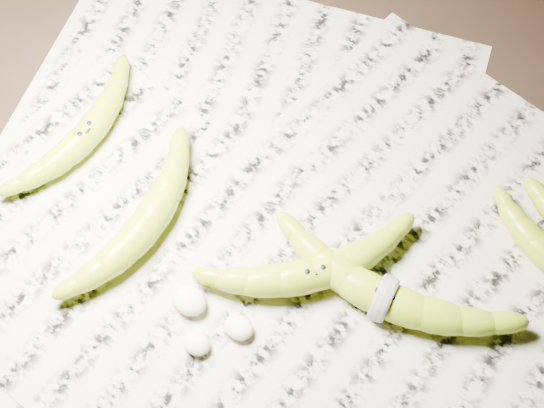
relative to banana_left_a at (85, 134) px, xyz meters
The scene contains 10 objects.
ground 0.26m from the banana_left_a, ahead, with size 3.00×3.00×0.00m, color black.
newspaper_patch 0.26m from the banana_left_a, ahead, with size 0.90×0.70×0.01m, color #B2AD98.
banana_left_a is the anchor object (origin of this frame).
banana_left_b 0.15m from the banana_left_a, 23.50° to the right, with size 0.21×0.07×0.04m, color #A4BD17, non-canonical shape.
banana_center 0.32m from the banana_left_a, ahead, with size 0.22×0.06×0.04m, color #A4BD17, non-canonical shape.
banana_taped 0.40m from the banana_left_a, ahead, with size 0.25×0.07×0.04m, color #A4BD17, non-canonical shape.
measuring_tape 0.40m from the banana_left_a, ahead, with size 0.05×0.05×0.00m, color white.
flesh_chunk_a 0.25m from the banana_left_a, 25.46° to the right, with size 0.04×0.03×0.02m, color #F7EFBF.
flesh_chunk_b 0.29m from the banana_left_a, 28.86° to the right, with size 0.03×0.03×0.02m, color #F7EFBF.
flesh_chunk_c 0.30m from the banana_left_a, 19.92° to the right, with size 0.03×0.03×0.02m, color #F7EFBF.
Camera 1 is at (0.19, -0.33, 0.79)m, focal length 50.00 mm.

